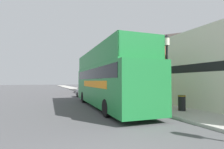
{
  "coord_description": "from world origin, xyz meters",
  "views": [
    {
      "loc": [
        -0.69,
        -2.58,
        1.96
      ],
      "look_at": [
        4.59,
        10.18,
        2.47
      ],
      "focal_mm": 28.0,
      "sensor_mm": 36.0,
      "label": 1
    }
  ],
  "objects_px": {
    "tour_bus": "(107,82)",
    "parked_car_ahead_of_bus": "(88,92)",
    "lamp_post_nearest": "(167,58)",
    "litter_bin": "(182,102)",
    "lamp_post_second": "(106,69)"
  },
  "relations": [
    {
      "from": "tour_bus",
      "to": "parked_car_ahead_of_bus",
      "type": "bearing_deg",
      "value": 88.46
    },
    {
      "from": "lamp_post_nearest",
      "to": "litter_bin",
      "type": "height_order",
      "value": "lamp_post_nearest"
    },
    {
      "from": "lamp_post_nearest",
      "to": "litter_bin",
      "type": "distance_m",
      "value": 2.92
    },
    {
      "from": "tour_bus",
      "to": "litter_bin",
      "type": "relative_size",
      "value": 12.23
    },
    {
      "from": "lamp_post_nearest",
      "to": "lamp_post_second",
      "type": "relative_size",
      "value": 1.02
    },
    {
      "from": "lamp_post_nearest",
      "to": "lamp_post_second",
      "type": "xyz_separation_m",
      "value": [
        -0.16,
        9.73,
        -0.07
      ]
    },
    {
      "from": "tour_bus",
      "to": "lamp_post_nearest",
      "type": "bearing_deg",
      "value": -58.29
    },
    {
      "from": "litter_bin",
      "to": "tour_bus",
      "type": "bearing_deg",
      "value": 130.48
    },
    {
      "from": "lamp_post_second",
      "to": "litter_bin",
      "type": "xyz_separation_m",
      "value": [
        1.32,
        -9.66,
        -2.61
      ]
    },
    {
      "from": "lamp_post_nearest",
      "to": "parked_car_ahead_of_bus",
      "type": "bearing_deg",
      "value": 98.25
    },
    {
      "from": "litter_bin",
      "to": "parked_car_ahead_of_bus",
      "type": "bearing_deg",
      "value": 103.79
    },
    {
      "from": "lamp_post_second",
      "to": "litter_bin",
      "type": "height_order",
      "value": "lamp_post_second"
    },
    {
      "from": "lamp_post_second",
      "to": "litter_bin",
      "type": "bearing_deg",
      "value": -82.21
    },
    {
      "from": "parked_car_ahead_of_bus",
      "to": "lamp_post_second",
      "type": "distance_m",
      "value": 3.64
    },
    {
      "from": "parked_car_ahead_of_bus",
      "to": "lamp_post_second",
      "type": "xyz_separation_m",
      "value": [
        1.54,
        -2.01,
        2.6
      ]
    }
  ]
}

